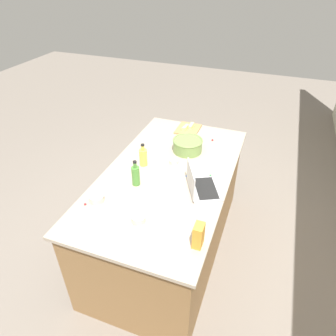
{
  "coord_description": "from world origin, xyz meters",
  "views": [
    {
      "loc": [
        1.96,
        0.73,
        2.41
      ],
      "look_at": [
        0.0,
        0.0,
        0.95
      ],
      "focal_mm": 32.4,
      "sensor_mm": 36.0,
      "label": 1
    }
  ],
  "objects_px": {
    "bottle_olive": "(136,175)",
    "candy_bag": "(198,235)",
    "butter_stick_left": "(185,127)",
    "butter_stick_right": "(191,126)",
    "mixing_bowl_large": "(188,145)",
    "ramekin_medium": "(97,198)",
    "ramekin_small": "(174,162)",
    "cutting_board": "(188,129)",
    "ramekin_wide": "(138,219)",
    "laptop": "(200,186)",
    "bottle_oil": "(143,157)"
  },
  "relations": [
    {
      "from": "mixing_bowl_large",
      "to": "ramekin_small",
      "type": "xyz_separation_m",
      "value": [
        0.24,
        -0.05,
        -0.04
      ]
    },
    {
      "from": "bottle_oil",
      "to": "ramekin_small",
      "type": "height_order",
      "value": "bottle_oil"
    },
    {
      "from": "bottle_olive",
      "to": "ramekin_small",
      "type": "xyz_separation_m",
      "value": [
        -0.39,
        0.19,
        -0.07
      ]
    },
    {
      "from": "laptop",
      "to": "ramekin_medium",
      "type": "distance_m",
      "value": 0.79
    },
    {
      "from": "mixing_bowl_large",
      "to": "butter_stick_left",
      "type": "xyz_separation_m",
      "value": [
        -0.39,
        -0.14,
        -0.03
      ]
    },
    {
      "from": "ramekin_medium",
      "to": "candy_bag",
      "type": "height_order",
      "value": "candy_bag"
    },
    {
      "from": "cutting_board",
      "to": "candy_bag",
      "type": "distance_m",
      "value": 1.57
    },
    {
      "from": "bottle_olive",
      "to": "cutting_board",
      "type": "bearing_deg",
      "value": 173.72
    },
    {
      "from": "candy_bag",
      "to": "mixing_bowl_large",
      "type": "bearing_deg",
      "value": -159.37
    },
    {
      "from": "ramekin_medium",
      "to": "candy_bag",
      "type": "xyz_separation_m",
      "value": [
        0.14,
        0.82,
        0.06
      ]
    },
    {
      "from": "laptop",
      "to": "ramekin_small",
      "type": "relative_size",
      "value": 4.77
    },
    {
      "from": "butter_stick_left",
      "to": "laptop",
      "type": "bearing_deg",
      "value": 24.09
    },
    {
      "from": "laptop",
      "to": "bottle_oil",
      "type": "height_order",
      "value": "laptop"
    },
    {
      "from": "bottle_olive",
      "to": "ramekin_medium",
      "type": "relative_size",
      "value": 2.03
    },
    {
      "from": "butter_stick_left",
      "to": "butter_stick_right",
      "type": "xyz_separation_m",
      "value": [
        -0.06,
        0.04,
        0.0
      ]
    },
    {
      "from": "candy_bag",
      "to": "cutting_board",
      "type": "bearing_deg",
      "value": -160.55
    },
    {
      "from": "candy_bag",
      "to": "ramekin_wide",
      "type": "bearing_deg",
      "value": -97.52
    },
    {
      "from": "butter_stick_right",
      "to": "candy_bag",
      "type": "distance_m",
      "value": 1.59
    },
    {
      "from": "butter_stick_left",
      "to": "butter_stick_right",
      "type": "bearing_deg",
      "value": 141.65
    },
    {
      "from": "mixing_bowl_large",
      "to": "ramekin_medium",
      "type": "xyz_separation_m",
      "value": [
        0.92,
        -0.42,
        -0.04
      ]
    },
    {
      "from": "bottle_olive",
      "to": "candy_bag",
      "type": "relative_size",
      "value": 1.3
    },
    {
      "from": "bottle_olive",
      "to": "mixing_bowl_large",
      "type": "bearing_deg",
      "value": 159.6
    },
    {
      "from": "mixing_bowl_large",
      "to": "cutting_board",
      "type": "relative_size",
      "value": 1.01
    },
    {
      "from": "ramekin_small",
      "to": "ramekin_medium",
      "type": "height_order",
      "value": "ramekin_medium"
    },
    {
      "from": "bottle_oil",
      "to": "butter_stick_left",
      "type": "bearing_deg",
      "value": 168.54
    },
    {
      "from": "butter_stick_left",
      "to": "bottle_oil",
      "type": "bearing_deg",
      "value": -11.46
    },
    {
      "from": "bottle_olive",
      "to": "ramekin_wide",
      "type": "bearing_deg",
      "value": 27.33
    },
    {
      "from": "bottle_oil",
      "to": "candy_bag",
      "type": "bearing_deg",
      "value": 44.4
    },
    {
      "from": "ramekin_wide",
      "to": "bottle_olive",
      "type": "bearing_deg",
      "value": -152.67
    },
    {
      "from": "ramekin_medium",
      "to": "cutting_board",
      "type": "bearing_deg",
      "value": 167.26
    },
    {
      "from": "laptop",
      "to": "butter_stick_left",
      "type": "xyz_separation_m",
      "value": [
        -0.92,
        -0.41,
        -0.01
      ]
    },
    {
      "from": "cutting_board",
      "to": "bottle_oil",
      "type": "bearing_deg",
      "value": -12.71
    },
    {
      "from": "ramekin_small",
      "to": "ramekin_wide",
      "type": "bearing_deg",
      "value": 0.55
    },
    {
      "from": "candy_bag",
      "to": "bottle_olive",
      "type": "bearing_deg",
      "value": -124.34
    },
    {
      "from": "bottle_olive",
      "to": "butter_stick_right",
      "type": "relative_size",
      "value": 2.01
    },
    {
      "from": "laptop",
      "to": "mixing_bowl_large",
      "type": "relative_size",
      "value": 1.34
    },
    {
      "from": "bottle_olive",
      "to": "candy_bag",
      "type": "distance_m",
      "value": 0.77
    },
    {
      "from": "butter_stick_left",
      "to": "butter_stick_right",
      "type": "height_order",
      "value": "same"
    },
    {
      "from": "laptop",
      "to": "bottle_olive",
      "type": "relative_size",
      "value": 1.7
    },
    {
      "from": "ramekin_wide",
      "to": "butter_stick_right",
      "type": "bearing_deg",
      "value": -177.74
    },
    {
      "from": "butter_stick_left",
      "to": "ramekin_small",
      "type": "relative_size",
      "value": 1.4
    },
    {
      "from": "butter_stick_left",
      "to": "ramekin_wide",
      "type": "xyz_separation_m",
      "value": [
        1.39,
        0.1,
        -0.01
      ]
    },
    {
      "from": "cutting_board",
      "to": "ramekin_medium",
      "type": "height_order",
      "value": "ramekin_medium"
    },
    {
      "from": "mixing_bowl_large",
      "to": "cutting_board",
      "type": "bearing_deg",
      "value": -163.71
    },
    {
      "from": "bottle_oil",
      "to": "ramekin_medium",
      "type": "bearing_deg",
      "value": -12.79
    },
    {
      "from": "ramekin_medium",
      "to": "mixing_bowl_large",
      "type": "bearing_deg",
      "value": 155.45
    },
    {
      "from": "mixing_bowl_large",
      "to": "bottle_olive",
      "type": "relative_size",
      "value": 1.27
    },
    {
      "from": "bottle_oil",
      "to": "ramekin_medium",
      "type": "relative_size",
      "value": 1.92
    },
    {
      "from": "candy_bag",
      "to": "laptop",
      "type": "bearing_deg",
      "value": -165.95
    },
    {
      "from": "ramekin_medium",
      "to": "ramekin_wide",
      "type": "xyz_separation_m",
      "value": [
        0.08,
        0.38,
        -0.0
      ]
    }
  ]
}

